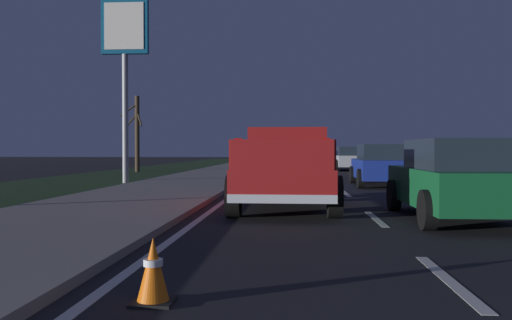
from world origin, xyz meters
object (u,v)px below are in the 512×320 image
(sedan_green, at_px, (457,179))
(sedan_silver, at_px, (349,158))
(bare_tree_far, at_px, (137,132))
(pickup_truck, at_px, (287,168))
(sedan_blue, at_px, (381,165))
(sedan_black, at_px, (290,158))
(traffic_cone_near, at_px, (153,271))
(gas_price_sign, at_px, (125,44))

(sedan_green, relative_size, sedan_silver, 0.99)
(sedan_green, xyz_separation_m, bare_tree_far, (22.04, 12.68, 1.62))
(pickup_truck, xyz_separation_m, sedan_blue, (7.73, -3.40, -0.13))
(sedan_black, height_order, sedan_green, same)
(sedan_green, xyz_separation_m, sedan_blue, (9.95, -0.13, 0.00))
(pickup_truck, distance_m, sedan_green, 3.95)
(sedan_black, bearing_deg, sedan_silver, -85.95)
(bare_tree_far, bearing_deg, pickup_truck, -154.60)
(bare_tree_far, bearing_deg, sedan_black, -74.25)
(sedan_black, height_order, traffic_cone_near, sedan_black)
(gas_price_sign, bearing_deg, sedan_silver, -36.44)
(pickup_truck, relative_size, sedan_silver, 1.23)
(sedan_green, height_order, gas_price_sign, gas_price_sign)
(sedan_silver, xyz_separation_m, traffic_cone_near, (-30.93, 4.78, -0.50))
(sedan_black, bearing_deg, bare_tree_far, 105.75)
(pickup_truck, distance_m, sedan_blue, 8.44)
(traffic_cone_near, bearing_deg, sedan_blue, -15.62)
(sedan_silver, height_order, gas_price_sign, gas_price_sign)
(sedan_green, height_order, bare_tree_far, bare_tree_far)
(sedan_blue, relative_size, gas_price_sign, 0.60)
(sedan_green, bearing_deg, gas_price_sign, 42.21)
(pickup_truck, xyz_separation_m, sedan_green, (-2.22, -3.27, -0.13))
(gas_price_sign, distance_m, bare_tree_far, 11.90)
(sedan_black, xyz_separation_m, sedan_silver, (0.27, -3.86, 0.00))
(sedan_blue, distance_m, gas_price_sign, 11.15)
(pickup_truck, bearing_deg, traffic_cone_near, 172.63)
(sedan_blue, bearing_deg, traffic_cone_near, 164.38)
(sedan_black, distance_m, sedan_blue, 15.13)
(sedan_green, height_order, sedan_silver, same)
(pickup_truck, distance_m, sedan_silver, 23.01)
(sedan_green, xyz_separation_m, sedan_silver, (24.93, -0.45, 0.00))
(sedan_black, xyz_separation_m, gas_price_sign, (-13.74, 6.49, 4.79))
(bare_tree_far, distance_m, traffic_cone_near, 29.34)
(sedan_silver, bearing_deg, sedan_green, 178.96)
(sedan_silver, relative_size, traffic_cone_near, 7.67)
(sedan_black, bearing_deg, sedan_blue, -166.49)
(gas_price_sign, xyz_separation_m, traffic_cone_near, (-16.92, -5.56, -5.29))
(gas_price_sign, xyz_separation_m, bare_tree_far, (11.13, 2.78, -3.17))
(pickup_truck, distance_m, bare_tree_far, 21.99)
(sedan_green, bearing_deg, bare_tree_far, 29.91)
(sedan_black, height_order, gas_price_sign, gas_price_sign)
(pickup_truck, height_order, sedan_silver, pickup_truck)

